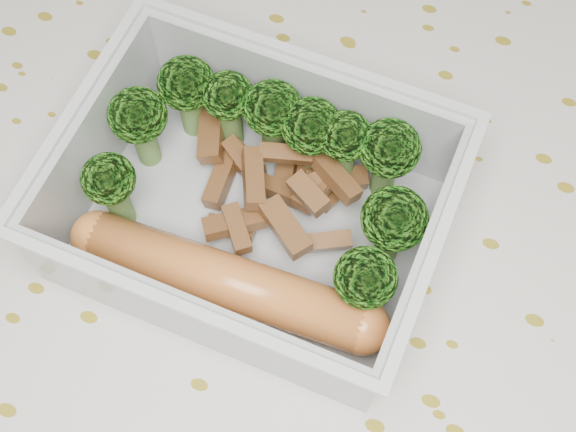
% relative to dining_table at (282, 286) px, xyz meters
% --- Properties ---
extents(dining_table, '(1.40, 0.90, 0.75)m').
position_rel_dining_table_xyz_m(dining_table, '(0.00, 0.00, 0.00)').
color(dining_table, brown).
rests_on(dining_table, ground).
extents(tablecloth, '(1.46, 0.96, 0.19)m').
position_rel_dining_table_xyz_m(tablecloth, '(0.00, 0.00, 0.05)').
color(tablecloth, silver).
rests_on(tablecloth, dining_table).
extents(lunch_container, '(0.19, 0.15, 0.07)m').
position_rel_dining_table_xyz_m(lunch_container, '(-0.01, -0.01, 0.11)').
color(lunch_container, silver).
rests_on(lunch_container, tablecloth).
extents(broccoli_florets, '(0.17, 0.10, 0.06)m').
position_rel_dining_table_xyz_m(broccoli_florets, '(-0.01, 0.02, 0.13)').
color(broccoli_florets, '#608C3F').
rests_on(broccoli_florets, lunch_container).
extents(meat_pile, '(0.10, 0.08, 0.03)m').
position_rel_dining_table_xyz_m(meat_pile, '(-0.01, 0.01, 0.11)').
color(meat_pile, brown).
rests_on(meat_pile, lunch_container).
extents(sausage, '(0.17, 0.03, 0.03)m').
position_rel_dining_table_xyz_m(sausage, '(-0.01, -0.05, 0.11)').
color(sausage, orange).
rests_on(sausage, lunch_container).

